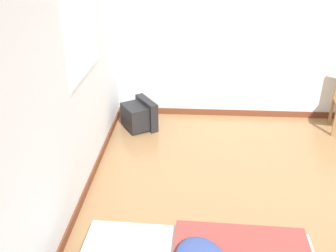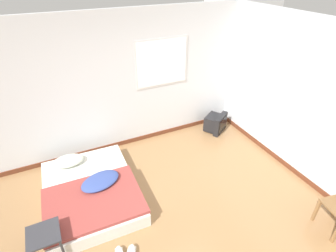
{
  "view_description": "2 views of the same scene",
  "coord_description": "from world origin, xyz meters",
  "views": [
    {
      "loc": [
        -2.7,
        1.36,
        2.42
      ],
      "look_at": [
        0.64,
        1.57,
        0.71
      ],
      "focal_mm": 40.0,
      "sensor_mm": 36.0,
      "label": 1
    },
    {
      "loc": [
        -1.11,
        -1.93,
        3.23
      ],
      "look_at": [
        0.58,
        1.61,
        0.74
      ],
      "focal_mm": 28.0,
      "sensor_mm": 36.0,
      "label": 2
    }
  ],
  "objects": [
    {
      "name": "ground_plane",
      "position": [
        0.0,
        0.0,
        0.0
      ],
      "size": [
        20.0,
        20.0,
        0.0
      ],
      "primitive_type": "plane",
      "color": "#997047"
    },
    {
      "name": "wall_right",
      "position": [
        2.49,
        0.0,
        1.29
      ],
      "size": [
        0.08,
        7.26,
        2.6
      ],
      "color": "silver",
      "rests_on": "ground_plane"
    },
    {
      "name": "mattress_bed",
      "position": [
        -0.94,
        1.27,
        0.14
      ],
      "size": [
        1.44,
        1.86,
        0.36
      ],
      "color": "silver",
      "rests_on": "ground_plane"
    },
    {
      "name": "crt_tv",
      "position": [
        1.96,
        2.05,
        0.19
      ],
      "size": [
        0.58,
        0.55,
        0.41
      ],
      "color": "black",
      "rests_on": "ground_plane"
    },
    {
      "name": "side_stool",
      "position": [
        -1.63,
        0.53,
        0.34
      ],
      "size": [
        0.39,
        0.39,
        0.41
      ],
      "color": "#333338",
      "rests_on": "ground_plane"
    },
    {
      "name": "wall_back",
      "position": [
        0.01,
        2.46,
        1.29
      ],
      "size": [
        7.32,
        0.08,
        2.6
      ],
      "color": "silver",
      "rests_on": "ground_plane"
    }
  ]
}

